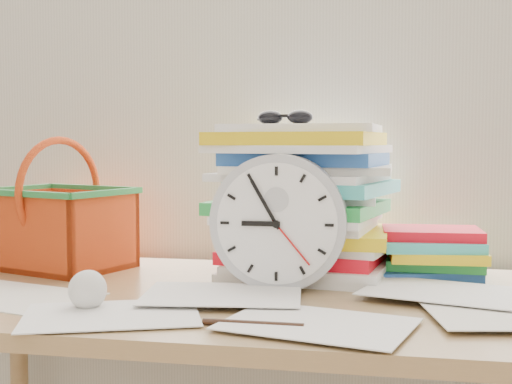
% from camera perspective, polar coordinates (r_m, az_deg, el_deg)
% --- Properties ---
extents(curtain, '(2.40, 0.01, 2.50)m').
position_cam_1_polar(curtain, '(1.73, 1.95, 12.84)').
color(curtain, beige).
rests_on(curtain, room_shell).
extents(desk, '(1.40, 0.70, 0.75)m').
position_cam_1_polar(desk, '(1.38, -0.71, -11.10)').
color(desk, olive).
rests_on(desk, ground).
extents(paper_stack, '(0.39, 0.34, 0.32)m').
position_cam_1_polar(paper_stack, '(1.52, 4.01, -0.70)').
color(paper_stack, white).
rests_on(paper_stack, desk).
extents(clock, '(0.26, 0.05, 0.26)m').
position_cam_1_polar(clock, '(1.37, 1.84, -2.43)').
color(clock, '#B4B5BC').
rests_on(clock, desk).
extents(sunglasses, '(0.16, 0.15, 0.03)m').
position_cam_1_polar(sunglasses, '(1.52, 2.33, 5.99)').
color(sunglasses, black).
rests_on(sunglasses, paper_stack).
extents(book_stack, '(0.26, 0.21, 0.10)m').
position_cam_1_polar(book_stack, '(1.54, 13.67, -4.78)').
color(book_stack, white).
rests_on(book_stack, desk).
extents(basket, '(0.35, 0.31, 0.29)m').
position_cam_1_polar(basket, '(1.66, -15.38, -0.97)').
color(basket, '#E04A15').
rests_on(basket, desk).
extents(crumpled_ball, '(0.07, 0.07, 0.07)m').
position_cam_1_polar(crumpled_ball, '(1.26, -13.34, -7.59)').
color(crumpled_ball, white).
rests_on(crumpled_ball, desk).
extents(pen, '(0.16, 0.01, 0.01)m').
position_cam_1_polar(pen, '(1.12, -0.27, -10.51)').
color(pen, black).
rests_on(pen, desk).
extents(scattered_papers, '(1.26, 0.42, 0.02)m').
position_cam_1_polar(scattered_papers, '(1.36, -0.72, -7.82)').
color(scattered_papers, white).
rests_on(scattered_papers, desk).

